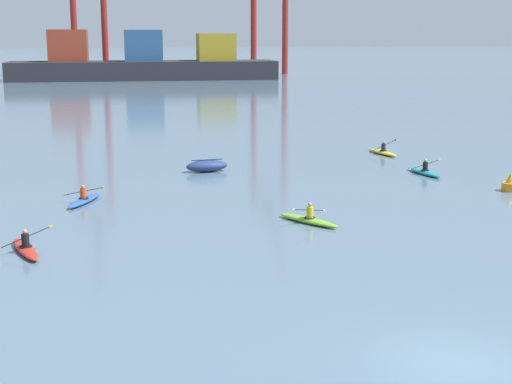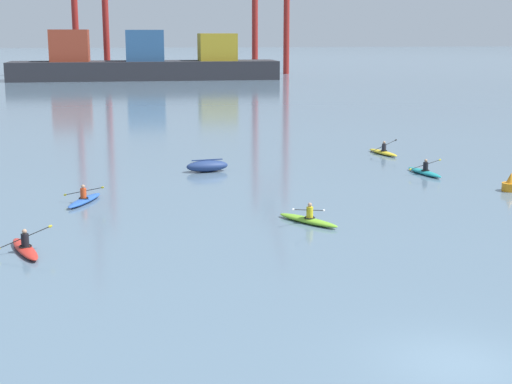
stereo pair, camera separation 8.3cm
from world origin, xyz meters
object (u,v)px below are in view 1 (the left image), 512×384
object	(u,v)px
capsized_dinghy	(207,166)
kayak_red	(25,248)
container_barge	(143,63)
kayak_lime	(308,219)
channel_buoy	(510,184)
kayak_teal	(424,172)
kayak_yellow	(383,152)
kayak_blue	(84,200)

from	to	relation	value
capsized_dinghy	kayak_red	bearing A→B (deg)	-118.47
container_barge	kayak_lime	world-z (taller)	container_barge
container_barge	channel_buoy	xyz separation A→B (m)	(17.38, -100.65, -2.65)
capsized_dinghy	kayak_teal	distance (m)	13.15
kayak_yellow	channel_buoy	bearing A→B (deg)	-78.27
kayak_red	capsized_dinghy	bearing A→B (deg)	61.53
container_barge	kayak_blue	xyz separation A→B (m)	(-5.06, -99.87, -2.83)
channel_buoy	kayak_lime	bearing A→B (deg)	-157.83
capsized_dinghy	kayak_teal	world-z (taller)	kayak_teal
kayak_blue	container_barge	bearing A→B (deg)	87.10
kayak_yellow	container_barge	bearing A→B (deg)	99.51
container_barge	kayak_lime	xyz separation A→B (m)	(5.05, -105.68, -2.83)
kayak_yellow	kayak_lime	size ratio (longest dim) A/B	1.10
capsized_dinghy	kayak_red	size ratio (longest dim) A/B	0.81
container_barge	channel_buoy	world-z (taller)	container_barge
kayak_lime	channel_buoy	bearing A→B (deg)	22.17
kayak_yellow	kayak_red	bearing A→B (deg)	-136.11
capsized_dinghy	kayak_yellow	distance (m)	13.60
kayak_yellow	kayak_blue	bearing A→B (deg)	-148.20
kayak_yellow	kayak_red	world-z (taller)	kayak_yellow
capsized_dinghy	kayak_teal	xyz separation A→B (m)	(12.78, -3.08, -0.18)
kayak_teal	kayak_blue	distance (m)	20.24
capsized_dinghy	kayak_yellow	world-z (taller)	kayak_yellow
capsized_dinghy	kayak_yellow	bearing A→B (deg)	19.79
kayak_red	kayak_teal	size ratio (longest dim) A/B	0.99
container_barge	kayak_lime	distance (m)	105.84
kayak_teal	capsized_dinghy	bearing A→B (deg)	166.44
container_barge	channel_buoy	size ratio (longest dim) A/B	47.07
kayak_lime	kayak_blue	distance (m)	11.66
kayak_yellow	capsized_dinghy	bearing A→B (deg)	-160.21
channel_buoy	kayak_red	world-z (taller)	same
kayak_red	kayak_lime	size ratio (longest dim) A/B	1.09
kayak_red	kayak_teal	world-z (taller)	kayak_red
channel_buoy	kayak_yellow	distance (m)	13.31
channel_buoy	kayak_lime	distance (m)	13.32
capsized_dinghy	kayak_lime	world-z (taller)	kayak_lime
container_barge	capsized_dinghy	bearing A→B (deg)	-88.83
kayak_yellow	kayak_lime	bearing A→B (deg)	-118.08
kayak_lime	kayak_blue	size ratio (longest dim) A/B	0.93
container_barge	kayak_blue	bearing A→B (deg)	-92.90
kayak_lime	container_barge	bearing A→B (deg)	92.73
kayak_lime	kayak_teal	distance (m)	14.14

